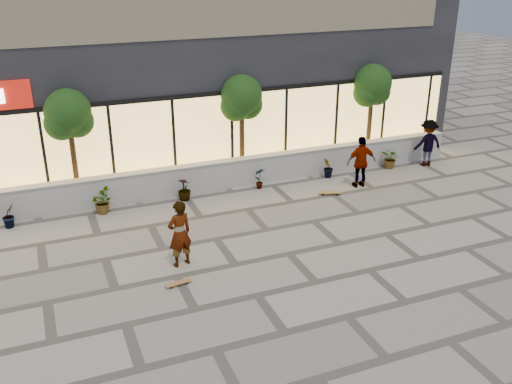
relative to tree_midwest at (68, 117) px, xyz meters
name	(u,v)px	position (x,y,z in m)	size (l,w,h in m)	color
ground	(258,295)	(3.50, -7.70, -2.99)	(80.00, 80.00, 0.00)	#A7A191
planter_wall	(183,180)	(3.50, -0.70, -2.46)	(22.00, 0.42, 1.04)	beige
retail_building	(143,49)	(3.50, 4.79, 1.26)	(24.00, 9.17, 8.50)	#222327
shrub_b	(9,215)	(-2.20, -1.25, -2.58)	(0.45, 0.36, 0.81)	#153B12
shrub_c	(101,201)	(0.60, -1.25, -2.58)	(0.73, 0.63, 0.81)	#153B12
shrub_d	(184,189)	(3.40, -1.25, -2.58)	(0.45, 0.45, 0.81)	#153B12
shrub_e	(260,178)	(6.20, -1.25, -2.58)	(0.43, 0.29, 0.81)	#153B12
shrub_f	(328,168)	(9.00, -1.25, -2.58)	(0.45, 0.36, 0.81)	#153B12
shrub_g	(391,158)	(11.80, -1.25, -2.58)	(0.73, 0.63, 0.81)	#153B12
tree_midwest	(68,117)	(0.00, 0.00, 0.00)	(1.60, 1.50, 3.92)	#4F3A1C
tree_mideast	(242,100)	(6.00, 0.00, 0.00)	(1.60, 1.50, 3.92)	#4F3A1C
tree_east	(372,88)	(11.50, 0.00, 0.00)	(1.60, 1.50, 3.92)	#4F3A1C
skater_center	(180,234)	(2.13, -5.50, -2.04)	(0.69, 0.45, 1.90)	silver
skater_right_near	(361,162)	(9.66, -2.45, -2.04)	(1.11, 0.46, 1.90)	white
skater_right_far	(428,143)	(13.30, -1.49, -2.05)	(1.21, 0.70, 1.88)	maroon
skateboard_center	(178,283)	(1.78, -6.50, -2.92)	(0.72, 0.27, 0.08)	#946130
skateboard_right_near	(330,193)	(8.28, -2.72, -2.91)	(0.81, 0.46, 0.10)	olive
skateboard_right_far	(360,178)	(10.00, -1.94, -2.91)	(0.75, 0.64, 0.09)	#5B4E90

